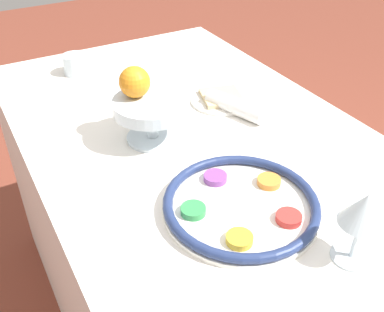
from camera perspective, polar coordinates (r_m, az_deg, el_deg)
dining_table at (r=1.31m, az=2.95°, el=-13.79°), size 1.56×0.80×0.76m
seder_plate at (r=0.89m, az=6.22°, el=-6.14°), size 0.31×0.31×0.03m
wine_glass at (r=0.79m, az=21.00°, el=-6.63°), size 0.08×0.08×0.14m
fruit_stand at (r=1.07m, az=-5.20°, el=5.82°), size 0.18×0.18×0.11m
orange_fruit at (r=1.06m, az=-7.30°, el=9.31°), size 0.07×0.07×0.07m
bread_plate at (r=1.27m, az=3.80°, el=7.25°), size 0.18×0.18×0.02m
napkin_roll at (r=1.21m, az=5.54°, el=6.29°), size 0.18×0.10×0.04m
cup_near at (r=1.47m, az=-14.59°, el=11.22°), size 0.08×0.08×0.06m
spoon at (r=1.26m, az=6.41°, el=6.49°), size 0.17×0.08×0.01m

